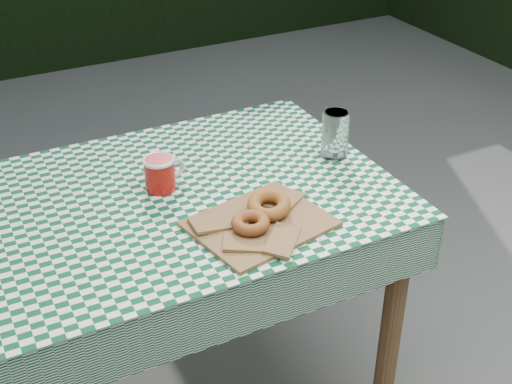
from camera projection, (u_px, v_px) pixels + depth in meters
ground at (215, 355)px, 2.31m from camera, size 60.00×60.00×0.00m
table at (172, 312)px, 1.94m from camera, size 1.17×0.78×0.75m
tablecloth at (162, 199)px, 1.75m from camera, size 1.19×0.80×0.01m
paper_bag at (260, 223)px, 1.63m from camera, size 0.36×0.31×0.02m
bagel_front at (250, 223)px, 1.59m from camera, size 0.11×0.11×0.03m
bagel_back at (269, 205)px, 1.65m from camera, size 0.15×0.15×0.03m
coffee_mug at (160, 174)px, 1.76m from camera, size 0.19×0.19×0.09m
drinking_glass at (335, 134)px, 1.90m from camera, size 0.09×0.09×0.14m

